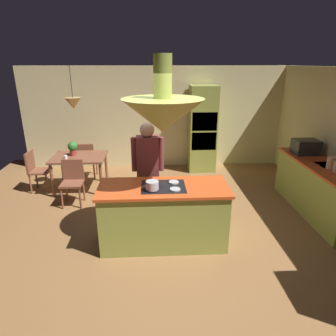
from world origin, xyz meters
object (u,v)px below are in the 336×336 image
chair_at_corner (36,168)px  cooking_pot_on_cooktop (152,185)px  person_at_island (148,167)px  dining_table (79,161)px  chair_facing_island (73,179)px  canister_tea (331,163)px  kitchen_island (164,215)px  microwave_on_counter (306,147)px  oven_tower (202,129)px  cup_on_table (66,157)px  chair_by_back_wall (87,158)px  potted_plant_on_table (73,148)px

chair_at_corner → cooking_pot_on_cooktop: (2.47, -2.23, 0.51)m
person_at_island → cooking_pot_on_cooktop: 0.80m
dining_table → chair_facing_island: chair_facing_island is taller
chair_facing_island → chair_at_corner: (-0.93, 0.66, 0.00)m
cooking_pot_on_cooktop → dining_table: bearing=124.6°
canister_tea → kitchen_island: bearing=-168.0°
kitchen_island → cooking_pot_on_cooktop: bearing=-140.9°
microwave_on_counter → person_at_island: bearing=-165.4°
oven_tower → cooking_pot_on_cooktop: (-1.26, -3.37, -0.04)m
oven_tower → dining_table: size_ratio=1.91×
cup_on_table → microwave_on_counter: bearing=-5.0°
chair_by_back_wall → cooking_pot_on_cooktop: size_ratio=4.83×
dining_table → potted_plant_on_table: 0.30m
cooking_pot_on_cooktop → chair_by_back_wall: bearing=118.1°
chair_facing_island → cup_on_table: bearing=116.1°
oven_tower → canister_tea: oven_tower is taller
chair_at_corner → cooking_pot_on_cooktop: 3.37m
cup_on_table → canister_tea: canister_tea is taller
chair_facing_island → canister_tea: size_ratio=4.19×
kitchen_island → chair_at_corner: 3.37m
cooking_pot_on_cooktop → chair_facing_island: bearing=134.4°
oven_tower → microwave_on_counter: (1.74, -1.78, 0.02)m
oven_tower → canister_tea: 3.16m
person_at_island → potted_plant_on_table: (-1.60, 1.49, -0.08)m
dining_table → canister_tea: 4.79m
person_at_island → chair_facing_island: (-1.47, 0.78, -0.50)m
kitchen_island → oven_tower: 3.47m
chair_facing_island → potted_plant_on_table: potted_plant_on_table is taller
dining_table → microwave_on_counter: bearing=-8.0°
person_at_island → chair_at_corner: size_ratio=2.00×
dining_table → chair_by_back_wall: (0.00, 0.66, -0.16)m
chair_by_back_wall → chair_at_corner: 1.14m
chair_at_corner → cup_on_table: chair_at_corner is taller
chair_facing_island → chair_by_back_wall: bearing=90.0°
chair_at_corner → cup_on_table: 0.81m
kitchen_island → person_at_island: person_at_island is taller
oven_tower → chair_at_corner: oven_tower is taller
dining_table → chair_by_back_wall: chair_by_back_wall is taller
microwave_on_counter → canister_tea: bearing=-90.0°
kitchen_island → person_at_island: bearing=108.9°
potted_plant_on_table → cup_on_table: bearing=-107.5°
chair_at_corner → microwave_on_counter: (5.47, -0.63, 0.57)m
potted_plant_on_table → microwave_on_counter: (4.67, -0.69, 0.15)m
chair_by_back_wall → microwave_on_counter: size_ratio=1.89×
chair_by_back_wall → chair_at_corner: bearing=35.2°
person_at_island → chair_by_back_wall: 2.60m
kitchen_island → cup_on_table: bearing=135.5°
chair_at_corner → chair_facing_island: bearing=-125.2°
kitchen_island → microwave_on_counter: 3.25m
chair_at_corner → cup_on_table: size_ratio=9.67×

